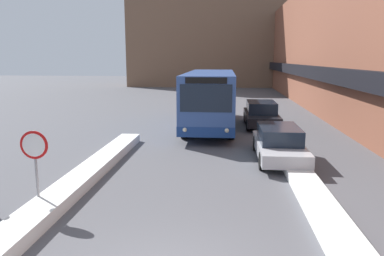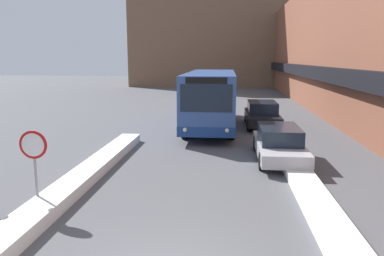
{
  "view_description": "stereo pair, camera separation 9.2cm",
  "coord_description": "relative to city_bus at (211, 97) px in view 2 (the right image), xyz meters",
  "views": [
    {
      "loc": [
        1.02,
        -5.91,
        4.03
      ],
      "look_at": [
        -0.31,
        8.97,
        1.25
      ],
      "focal_mm": 35.0,
      "sensor_mm": 36.0,
      "label": 1
    },
    {
      "loc": [
        1.11,
        -5.9,
        4.03
      ],
      "look_at": [
        -0.31,
        8.97,
        1.25
      ],
      "focal_mm": 35.0,
      "sensor_mm": 36.0,
      "label": 2
    }
  ],
  "objects": [
    {
      "name": "snow_bank_left",
      "position": [
        -3.76,
        -13.01,
        -1.59
      ],
      "size": [
        0.9,
        17.76,
        0.36
      ],
      "color": "silver",
      "rests_on": "ground_plane"
    },
    {
      "name": "parked_car_middle",
      "position": [
        3.04,
        0.72,
        -1.04
      ],
      "size": [
        1.92,
        4.84,
        1.47
      ],
      "color": "black",
      "rests_on": "ground_plane"
    },
    {
      "name": "stop_sign",
      "position": [
        -4.14,
        -12.71,
        -0.2
      ],
      "size": [
        0.76,
        0.08,
        2.17
      ],
      "color": "gray",
      "rests_on": "ground_plane"
    },
    {
      "name": "snow_bank_right",
      "position": [
        3.44,
        -11.48,
        -1.63
      ],
      "size": [
        0.9,
        16.34,
        0.28
      ],
      "color": "silver",
      "rests_on": "ground_plane"
    },
    {
      "name": "city_bus",
      "position": [
        0.0,
        0.0,
        0.0
      ],
      "size": [
        2.7,
        10.59,
        3.24
      ],
      "color": "#335193",
      "rests_on": "ground_plane"
    },
    {
      "name": "building_row_right",
      "position": [
        9.82,
        8.02,
        3.28
      ],
      "size": [
        5.5,
        60.0,
        10.13
      ],
      "color": "brown",
      "rests_on": "ground_plane"
    },
    {
      "name": "building_backdrop_far",
      "position": [
        -0.16,
        34.64,
        7.93
      ],
      "size": [
        26.0,
        8.0,
        19.4
      ],
      "color": "brown",
      "rests_on": "ground_plane"
    },
    {
      "name": "parked_car_front",
      "position": [
        3.04,
        -6.99,
        -1.08
      ],
      "size": [
        1.8,
        4.67,
        1.35
      ],
      "color": "#B7B7BC",
      "rests_on": "ground_plane"
    }
  ]
}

